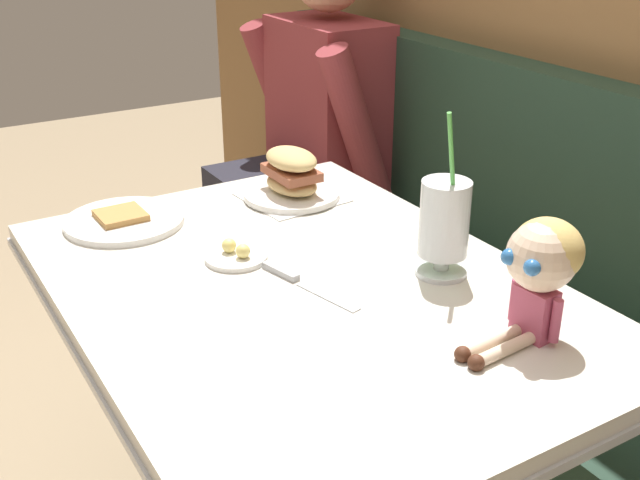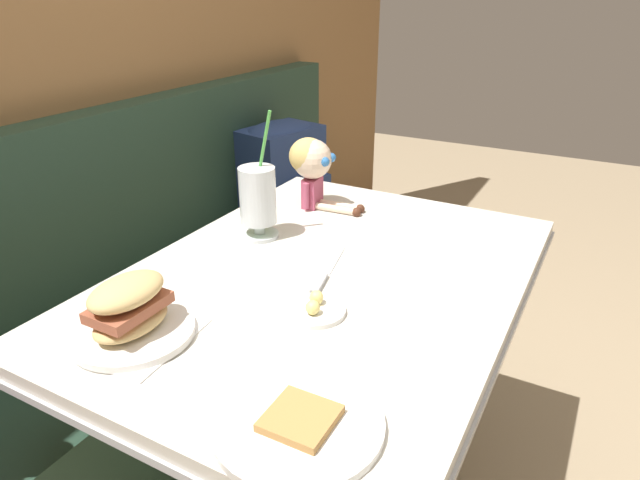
# 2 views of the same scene
# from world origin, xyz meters

# --- Properties ---
(booth_bench) EXTENTS (2.60, 0.48, 1.00)m
(booth_bench) POSITION_xyz_m (0.00, 0.81, 0.33)
(booth_bench) COLOR #233D2D
(booth_bench) RESTS_ON ground
(diner_table) EXTENTS (1.11, 0.81, 0.74)m
(diner_table) POSITION_xyz_m (0.00, 0.18, 0.54)
(diner_table) COLOR silver
(diner_table) RESTS_ON ground
(toast_plate) EXTENTS (0.25, 0.25, 0.03)m
(toast_plate) POSITION_xyz_m (-0.43, -0.01, 0.75)
(toast_plate) COLOR white
(toast_plate) RESTS_ON diner_table
(milkshake_glass) EXTENTS (0.10, 0.10, 0.31)m
(milkshake_glass) POSITION_xyz_m (0.09, 0.42, 0.84)
(milkshake_glass) COLOR silver
(milkshake_glass) RESTS_ON diner_table
(sandwich_plate) EXTENTS (0.22, 0.22, 0.12)m
(sandwich_plate) POSITION_xyz_m (-0.38, 0.37, 0.79)
(sandwich_plate) COLOR white
(sandwich_plate) RESTS_ON diner_table
(butter_saucer) EXTENTS (0.12, 0.12, 0.04)m
(butter_saucer) POSITION_xyz_m (-0.15, 0.12, 0.75)
(butter_saucer) COLOR white
(butter_saucer) RESTS_ON diner_table
(butter_knife) EXTENTS (0.23, 0.07, 0.01)m
(butter_knife) POSITION_xyz_m (-0.02, 0.17, 0.74)
(butter_knife) COLOR silver
(butter_knife) RESTS_ON diner_table
(seated_doll) EXTENTS (0.12, 0.22, 0.20)m
(seated_doll) POSITION_xyz_m (0.34, 0.40, 0.87)
(seated_doll) COLOR #B74C6B
(seated_doll) RESTS_ON diner_table
(diner_patron) EXTENTS (0.55, 0.48, 0.81)m
(diner_patron) POSITION_xyz_m (-0.92, 0.76, 0.74)
(diner_patron) COLOR maroon
(diner_patron) RESTS_ON booth_bench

